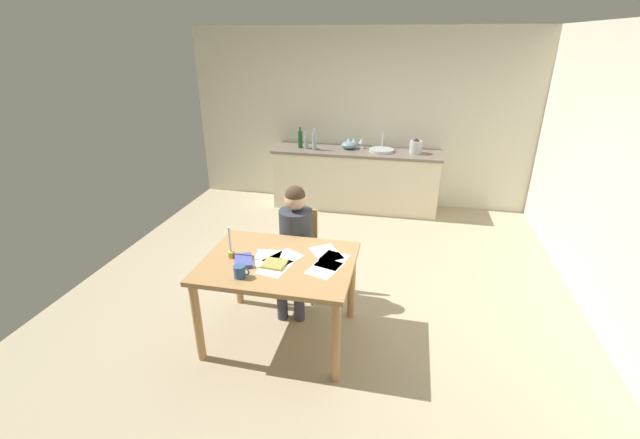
# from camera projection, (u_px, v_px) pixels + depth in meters

# --- Properties ---
(ground_plane) EXTENTS (5.20, 5.20, 0.04)m
(ground_plane) POSITION_uv_depth(u_px,v_px,m) (327.00, 283.00, 4.59)
(ground_plane) COLOR tan
(wall_back) EXTENTS (5.20, 0.12, 2.60)m
(wall_back) POSITION_uv_depth(u_px,v_px,m) (360.00, 119.00, 6.39)
(wall_back) COLOR beige
(wall_back) RESTS_ON ground
(wall_right) EXTENTS (0.12, 5.20, 2.60)m
(wall_right) POSITION_uv_depth(u_px,v_px,m) (628.00, 184.00, 3.56)
(wall_right) COLOR beige
(wall_right) RESTS_ON ground
(kitchen_counter) EXTENTS (2.48, 0.64, 0.90)m
(kitchen_counter) POSITION_uv_depth(u_px,v_px,m) (355.00, 179.00, 6.40)
(kitchen_counter) COLOR beige
(kitchen_counter) RESTS_ON ground
(dining_table) EXTENTS (1.24, 0.95, 0.76)m
(dining_table) POSITION_uv_depth(u_px,v_px,m) (279.00, 272.00, 3.49)
(dining_table) COLOR tan
(dining_table) RESTS_ON ground
(chair_at_table) EXTENTS (0.44, 0.44, 0.88)m
(chair_at_table) POSITION_uv_depth(u_px,v_px,m) (298.00, 249.00, 4.20)
(chair_at_table) COLOR tan
(chair_at_table) RESTS_ON ground
(person_seated) EXTENTS (0.36, 0.61, 1.19)m
(person_seated) POSITION_uv_depth(u_px,v_px,m) (295.00, 240.00, 3.99)
(person_seated) COLOR #333842
(person_seated) RESTS_ON ground
(coffee_mug) EXTENTS (0.13, 0.09, 0.10)m
(coffee_mug) POSITION_uv_depth(u_px,v_px,m) (240.00, 272.00, 3.19)
(coffee_mug) COLOR #33598C
(coffee_mug) RESTS_ON dining_table
(candlestick) EXTENTS (0.06, 0.06, 0.27)m
(candlestick) POSITION_uv_depth(u_px,v_px,m) (231.00, 249.00, 3.47)
(candlestick) COLOR gold
(candlestick) RESTS_ON dining_table
(book_magazine) EXTENTS (0.20, 0.18, 0.02)m
(book_magazine) POSITION_uv_depth(u_px,v_px,m) (274.00, 264.00, 3.37)
(book_magazine) COLOR #A59C4A
(book_magazine) RESTS_ON dining_table
(book_cookery) EXTENTS (0.21, 0.26, 0.03)m
(book_cookery) POSITION_uv_depth(u_px,v_px,m) (243.00, 261.00, 3.41)
(book_cookery) COLOR #4C54AA
(book_cookery) RESTS_ON dining_table
(paper_letter) EXTENTS (0.33, 0.36, 0.00)m
(paper_letter) POSITION_uv_depth(u_px,v_px,m) (283.00, 258.00, 3.48)
(paper_letter) COLOR white
(paper_letter) RESTS_ON dining_table
(paper_bill) EXTENTS (0.28, 0.34, 0.00)m
(paper_bill) POSITION_uv_depth(u_px,v_px,m) (332.00, 260.00, 3.45)
(paper_bill) COLOR white
(paper_bill) RESTS_ON dining_table
(paper_envelope) EXTENTS (0.26, 0.33, 0.00)m
(paper_envelope) POSITION_uv_depth(u_px,v_px,m) (275.00, 267.00, 3.34)
(paper_envelope) COLOR white
(paper_envelope) RESTS_ON dining_table
(paper_receipt) EXTENTS (0.24, 0.32, 0.00)m
(paper_receipt) POSITION_uv_depth(u_px,v_px,m) (267.00, 258.00, 3.48)
(paper_receipt) COLOR white
(paper_receipt) RESTS_ON dining_table
(paper_notice) EXTENTS (0.34, 0.36, 0.00)m
(paper_notice) POSITION_uv_depth(u_px,v_px,m) (326.00, 253.00, 3.56)
(paper_notice) COLOR white
(paper_notice) RESTS_ON dining_table
(paper_flyer) EXTENTS (0.29, 0.35, 0.00)m
(paper_flyer) POSITION_uv_depth(u_px,v_px,m) (325.00, 268.00, 3.33)
(paper_flyer) COLOR white
(paper_flyer) RESTS_ON dining_table
(sink_unit) EXTENTS (0.36, 0.36, 0.24)m
(sink_unit) POSITION_uv_depth(u_px,v_px,m) (381.00, 150.00, 6.15)
(sink_unit) COLOR #B2B7BC
(sink_unit) RESTS_ON kitchen_counter
(bottle_oil) EXTENTS (0.07, 0.07, 0.31)m
(bottle_oil) POSITION_uv_depth(u_px,v_px,m) (300.00, 139.00, 6.32)
(bottle_oil) COLOR #194C23
(bottle_oil) RESTS_ON kitchen_counter
(bottle_vinegar) EXTENTS (0.06, 0.06, 0.26)m
(bottle_vinegar) POSITION_uv_depth(u_px,v_px,m) (306.00, 141.00, 6.28)
(bottle_vinegar) COLOR #8C999E
(bottle_vinegar) RESTS_ON kitchen_counter
(bottle_wine_red) EXTENTS (0.07, 0.07, 0.31)m
(bottle_wine_red) POSITION_uv_depth(u_px,v_px,m) (314.00, 141.00, 6.20)
(bottle_wine_red) COLOR #8C999E
(bottle_wine_red) RESTS_ON kitchen_counter
(mixing_bowl) EXTENTS (0.24, 0.24, 0.11)m
(mixing_bowl) POSITION_uv_depth(u_px,v_px,m) (349.00, 145.00, 6.30)
(mixing_bowl) COLOR #668C99
(mixing_bowl) RESTS_ON kitchen_counter
(stovetop_kettle) EXTENTS (0.18, 0.18, 0.22)m
(stovetop_kettle) POSITION_uv_depth(u_px,v_px,m) (416.00, 147.00, 6.02)
(stovetop_kettle) COLOR #B7BABF
(stovetop_kettle) RESTS_ON kitchen_counter
(wine_glass_near_sink) EXTENTS (0.07, 0.07, 0.15)m
(wine_glass_near_sink) POSITION_uv_depth(u_px,v_px,m) (361.00, 141.00, 6.31)
(wine_glass_near_sink) COLOR silver
(wine_glass_near_sink) RESTS_ON kitchen_counter
(wine_glass_by_kettle) EXTENTS (0.07, 0.07, 0.15)m
(wine_glass_by_kettle) POSITION_uv_depth(u_px,v_px,m) (354.00, 141.00, 6.33)
(wine_glass_by_kettle) COLOR silver
(wine_glass_by_kettle) RESTS_ON kitchen_counter
(wine_glass_back_left) EXTENTS (0.07, 0.07, 0.15)m
(wine_glass_back_left) POSITION_uv_depth(u_px,v_px,m) (349.00, 140.00, 6.34)
(wine_glass_back_left) COLOR silver
(wine_glass_back_left) RESTS_ON kitchen_counter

